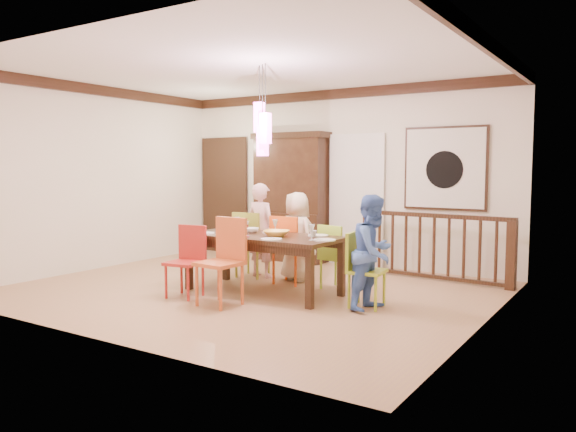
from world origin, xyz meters
The scene contains 37 objects.
floor centered at (0.00, 0.00, 0.00)m, with size 6.00×6.00×0.00m, color #AA8152.
ceiling centered at (0.00, 0.00, 2.90)m, with size 6.00×6.00×0.00m, color white.
wall_back centered at (0.00, 2.50, 1.45)m, with size 6.00×6.00×0.00m, color beige.
wall_left centered at (-3.00, 0.00, 1.45)m, with size 5.00×5.00×0.00m, color beige.
wall_right centered at (3.00, 0.00, 1.45)m, with size 5.00×5.00×0.00m, color beige.
crown_molding centered at (0.00, 0.00, 2.82)m, with size 6.00×5.00×0.16m, color black, non-canonical shape.
panel_door centered at (-2.40, 2.45, 1.05)m, with size 1.04×0.07×2.24m, color black.
white_doorway centered at (0.35, 2.46, 1.05)m, with size 0.97×0.05×2.22m, color silver.
painting centered at (1.80, 2.46, 1.60)m, with size 1.25×0.06×1.25m.
pendant_cluster centered at (0.23, -0.03, 2.11)m, with size 0.27×0.21×1.14m.
dining_table centered at (0.23, -0.03, 0.66)m, with size 2.05×0.96×0.75m.
chair_far_left centered at (-0.52, 0.76, 0.55)m, with size 0.49×0.49×0.96m.
chair_far_mid centered at (0.22, 0.65, 0.55)m, with size 0.45×0.45×0.95m.
chair_far_right centered at (0.94, 0.69, 0.49)m, with size 0.45×0.45×0.86m.
chair_near_left centered at (-0.45, -0.77, 0.51)m, with size 0.45×0.45×0.89m.
chair_near_mid centered at (0.19, -0.86, 0.59)m, with size 0.49×0.49×1.02m.
chair_end_right centered at (1.68, 0.00, 0.50)m, with size 0.43×0.43×0.87m.
china_hutch centered at (-0.83, 2.30, 1.11)m, with size 1.39×0.46×2.20m.
balustrade centered at (1.82, 1.95, 0.50)m, with size 2.28×0.27×0.96m.
person_far_left centered at (-0.40, 0.81, 0.69)m, with size 0.50×0.33×1.38m, color #FEC1C4.
person_far_mid centered at (0.18, 0.87, 0.63)m, with size 0.62×0.40×1.27m, color beige.
person_end_right centered at (1.78, -0.05, 0.66)m, with size 0.64×0.50×1.31m, color #446BBE.
serving_bowl centered at (0.47, -0.07, 0.79)m, with size 0.32×0.32×0.08m, color #ECBB43.
small_bowl centered at (-0.04, 0.08, 0.78)m, with size 0.21×0.21×0.07m, color white.
cup_left centered at (-0.14, -0.24, 0.80)m, with size 0.13×0.13×0.10m, color silver.
cup_right centered at (0.88, 0.12, 0.79)m, with size 0.09×0.09×0.09m, color silver.
plate_far_left centered at (-0.49, 0.32, 0.76)m, with size 0.26×0.26×0.01m, color white.
plate_far_mid centered at (0.21, 0.21, 0.76)m, with size 0.26×0.26×0.01m, color white.
plate_far_right centered at (0.88, 0.25, 0.76)m, with size 0.26×0.26×0.01m, color white.
plate_near_left centered at (-0.49, -0.33, 0.76)m, with size 0.26×0.26×0.01m, color white.
plate_near_mid centered at (0.59, -0.37, 0.76)m, with size 0.26×0.26×0.01m, color white.
plate_end_right centered at (1.16, -0.09, 0.76)m, with size 0.26×0.26×0.01m, color white.
wine_glass_a centered at (-0.35, 0.17, 0.84)m, with size 0.08×0.08×0.19m, color #590C19, non-canonical shape.
wine_glass_b centered at (0.31, 0.14, 0.84)m, with size 0.08×0.08×0.19m, color silver, non-canonical shape.
wine_glass_c centered at (0.11, -0.23, 0.84)m, with size 0.08×0.08×0.19m, color #590C19, non-canonical shape.
wine_glass_d centered at (1.02, -0.15, 0.84)m, with size 0.08×0.08×0.19m, color silver, non-canonical shape.
napkin centered at (0.12, -0.37, 0.76)m, with size 0.18×0.14×0.01m, color #D83359.
Camera 1 is at (4.36, -5.88, 1.62)m, focal length 35.00 mm.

